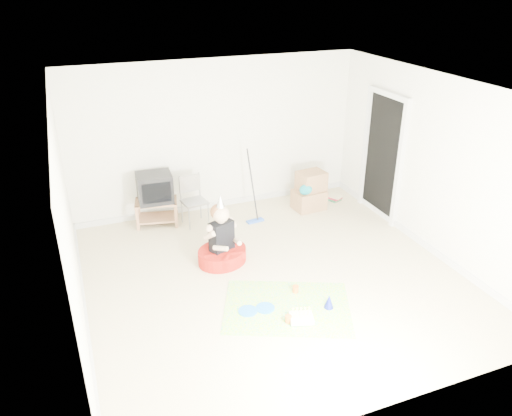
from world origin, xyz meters
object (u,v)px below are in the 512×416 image
object	(u,v)px
folding_chair	(194,202)
crt_tv	(155,188)
tv_stand	(157,210)
seated_woman	(222,248)
birthday_cake	(301,319)
cardboard_boxes	(310,191)

from	to	relation	value
folding_chair	crt_tv	bearing A→B (deg)	158.72
tv_stand	seated_woman	distance (m)	1.67
crt_tv	folding_chair	xyz separation A→B (m)	(0.59, -0.23, -0.25)
birthday_cake	crt_tv	bearing A→B (deg)	109.13
folding_chair	cardboard_boxes	size ratio (longest dim) A/B	1.24
crt_tv	cardboard_boxes	size ratio (longest dim) A/B	0.82
tv_stand	birthday_cake	size ratio (longest dim) A/B	2.28
folding_chair	birthday_cake	world-z (taller)	folding_chair
cardboard_boxes	seated_woman	size ratio (longest dim) A/B	0.64
cardboard_boxes	birthday_cake	bearing A→B (deg)	-118.40
tv_stand	folding_chair	size ratio (longest dim) A/B	0.89
crt_tv	birthday_cake	bearing A→B (deg)	-67.49
cardboard_boxes	birthday_cake	xyz separation A→B (m)	(-1.53, -2.83, -0.29)
tv_stand	seated_woman	xyz separation A→B (m)	(0.64, -1.54, -0.02)
seated_woman	birthday_cake	xyz separation A→B (m)	(0.47, -1.66, -0.19)
folding_chair	seated_woman	world-z (taller)	seated_woman
crt_tv	cardboard_boxes	xyz separation A→B (m)	(2.64, -0.37, -0.34)
tv_stand	folding_chair	xyz separation A→B (m)	(0.59, -0.23, 0.16)
cardboard_boxes	tv_stand	bearing A→B (deg)	172.04
tv_stand	folding_chair	bearing A→B (deg)	-21.28
cardboard_boxes	seated_woman	bearing A→B (deg)	-149.69
folding_chair	cardboard_boxes	xyz separation A→B (m)	(2.05, -0.14, -0.08)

